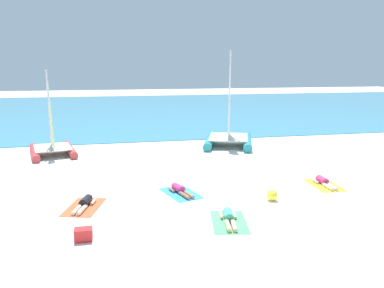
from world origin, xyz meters
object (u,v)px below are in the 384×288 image
Objects in this scene: sunbather_center_right at (229,217)px; sailboat_teal at (229,132)px; sunbather_leftmost at (85,203)px; sunbather_rightmost at (324,182)px; towel_rightmost at (324,185)px; towel_leftmost at (84,207)px; cooler_box at (83,235)px; sailboat_red at (52,143)px; towel_center_left at (181,193)px; sunbather_center_left at (180,190)px; towel_center_right at (229,222)px; beach_ball at (272,195)px.

sailboat_teal is at bearing 83.44° from sunbather_center_right.
sunbather_leftmost is 0.99× the size of sunbather_rightmost.
sunbather_rightmost reaches higher than towel_rightmost.
towel_leftmost is 1.23× the size of sunbather_leftmost.
cooler_box reaches higher than towel_rightmost.
cooler_box is at bearing -90.94° from sailboat_red.
sunbather_center_left is at bearing 106.75° from towel_center_left.
sunbather_leftmost is 2.77m from cooler_box.
towel_center_right is at bearing -71.48° from towel_center_left.
sailboat_red is 9.93m from towel_center_left.
towel_rightmost is at bearing 18.80° from cooler_box.
sunbather_leftmost is at bearing -169.30° from towel_center_left.
sunbather_rightmost is (11.93, -8.13, -0.57)m from sailboat_red.
cooler_box is at bearing -157.72° from sunbather_rightmost.
towel_center_right is 1.22× the size of sunbather_center_right.
sailboat_red is at bearing 104.41° from towel_leftmost.
sailboat_teal is 12.32m from towel_leftmost.
sailboat_teal is 3.77× the size of sunbather_leftmost.
sailboat_teal is 10.04m from beach_ball.
sunbather_leftmost is 0.82× the size of towel_rightmost.
sunbather_leftmost is (-8.16, -9.11, -0.74)m from sailboat_teal.
towel_center_right is at bearing -143.96° from beach_ball.
towel_rightmost is at bearing 23.74° from beach_ball.
sailboat_teal is 3.78× the size of sunbather_center_left.
towel_rightmost is 3.19m from beach_ball.
towel_rightmost is at bearing -60.88° from sailboat_teal.
towel_leftmost and towel_rightmost have the same top height.
towel_center_right is 4.54× the size of beach_ball.
sailboat_red reaches higher than beach_ball.
sailboat_red is at bearing 126.20° from towel_center_left.
towel_leftmost is 4.54× the size of beach_ball.
sunbather_leftmost is 0.99× the size of sunbather_center_right.
towel_leftmost is at bearing -176.83° from towel_rightmost.
sunbather_leftmost is 0.82× the size of towel_center_left.
sunbather_rightmost reaches higher than towel_leftmost.
towel_center_left is 1.00× the size of towel_rightmost.
sunbather_center_left and sunbather_center_right have the same top height.
sunbather_center_left reaches higher than towel_center_left.
cooler_box is at bearing -134.99° from towel_center_left.
sailboat_red is 9.86m from sunbather_center_left.
sailboat_red is 3.00× the size of sunbather_rightmost.
towel_rightmost is (11.92, -8.20, -0.69)m from sailboat_red.
sunbather_rightmost is (6.08, -0.14, 0.13)m from towel_center_left.
sailboat_red is 11.22× the size of beach_ball.
sailboat_red reaches higher than sunbather_leftmost.
sunbather_center_right reaches higher than towel_center_right.
towel_leftmost is at bearing -112.46° from sailboat_teal.
cooler_box reaches higher than sunbather_center_left.
towel_rightmost is (1.50, -8.64, -0.86)m from sailboat_teal.
sunbather_rightmost is at bearing 29.87° from towel_center_right.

